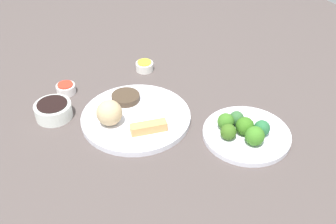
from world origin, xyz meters
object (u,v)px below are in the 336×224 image
at_px(sauce_ramekin_sweet_and_sour, 66,89).
at_px(broccoli_plate, 246,134).
at_px(main_plate, 137,117).
at_px(soy_sauce_bowl, 53,111).
at_px(sauce_ramekin_hot_mustard, 145,67).

bearing_deg(sauce_ramekin_sweet_and_sour, broccoli_plate, 129.35).
relative_size(main_plate, broccoli_plate, 1.31).
xyz_separation_m(broccoli_plate, soy_sauce_bowl, (0.41, -0.33, 0.01)).
bearing_deg(sauce_ramekin_hot_mustard, broccoli_plate, 101.19).
distance_m(main_plate, soy_sauce_bowl, 0.23).
relative_size(main_plate, sauce_ramekin_sweet_and_sour, 5.31).
relative_size(soy_sauce_bowl, sauce_ramekin_sweet_and_sour, 1.79).
relative_size(broccoli_plate, sauce_ramekin_hot_mustard, 4.05).
bearing_deg(main_plate, sauce_ramekin_sweet_and_sour, -59.29).
bearing_deg(sauce_ramekin_hot_mustard, main_plate, 58.88).
xyz_separation_m(main_plate, sauce_ramekin_sweet_and_sour, (0.13, -0.22, 0.01)).
bearing_deg(main_plate, sauce_ramekin_hot_mustard, -121.12).
bearing_deg(soy_sauce_bowl, main_plate, 147.99).
relative_size(broccoli_plate, sauce_ramekin_sweet_and_sour, 4.05).
height_order(main_plate, soy_sauce_bowl, soy_sauce_bowl).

